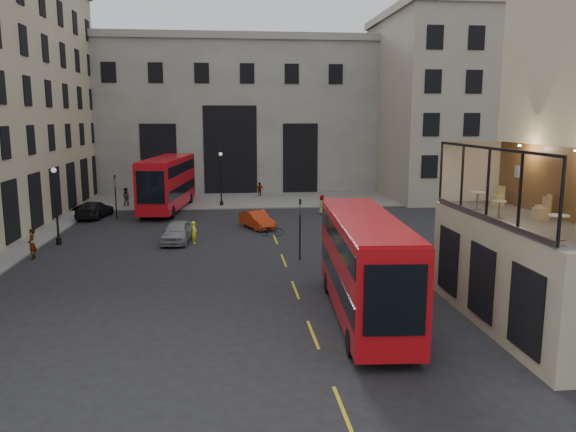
{
  "coord_description": "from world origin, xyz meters",
  "views": [
    {
      "loc": [
        -5.28,
        -21.23,
        8.63
      ],
      "look_at": [
        -1.87,
        10.71,
        3.0
      ],
      "focal_mm": 35.0,
      "sensor_mm": 36.0,
      "label": 1
    }
  ],
  "objects": [
    {
      "name": "bicycle",
      "position": [
        -2.2,
        19.37,
        0.44
      ],
      "size": [
        1.72,
        0.7,
        0.89
      ],
      "primitive_type": "imported",
      "rotation": [
        0.0,
        0.0,
        1.5
      ],
      "color": "gray",
      "rests_on": "ground"
    },
    {
      "name": "traffic_light_far",
      "position": [
        -15.0,
        28.0,
        2.42
      ],
      "size": [
        0.16,
        0.2,
        3.8
      ],
      "color": "black",
      "rests_on": "ground"
    },
    {
      "name": "traffic_light_near",
      "position": [
        -1.0,
        12.0,
        2.42
      ],
      "size": [
        0.16,
        0.2,
        3.8
      ],
      "color": "black",
      "rests_on": "ground"
    },
    {
      "name": "cafe_chair_d",
      "position": [
        7.18,
        3.41,
        4.87
      ],
      "size": [
        0.52,
        0.52,
        0.91
      ],
      "color": "#CCB975",
      "rests_on": "cafe_floor"
    },
    {
      "name": "bus_far",
      "position": [
        -10.95,
        31.94,
        2.81
      ],
      "size": [
        4.33,
        12.78,
        5.0
      ],
      "color": "red",
      "rests_on": "ground"
    },
    {
      "name": "street_lamp_a",
      "position": [
        -17.0,
        18.0,
        2.39
      ],
      "size": [
        0.36,
        0.36,
        5.33
      ],
      "color": "black",
      "rests_on": "ground"
    },
    {
      "name": "building_right",
      "position": [
        20.0,
        39.97,
        10.39
      ],
      "size": [
        16.6,
        18.6,
        20.0
      ],
      "color": "#9C957E",
      "rests_on": "ground"
    },
    {
      "name": "car_b",
      "position": [
        -3.09,
        22.43,
        0.67
      ],
      "size": [
        2.85,
        4.3,
        1.34
      ],
      "primitive_type": "imported",
      "rotation": [
        0.0,
        0.0,
        0.39
      ],
      "color": "#B82C0B",
      "rests_on": "ground"
    },
    {
      "name": "car_c",
      "position": [
        -17.0,
        28.64,
        0.72
      ],
      "size": [
        2.77,
        5.23,
        1.44
      ],
      "primitive_type": "imported",
      "rotation": [
        0.0,
        0.0,
        2.99
      ],
      "color": "black",
      "rests_on": "ground"
    },
    {
      "name": "cafe_chair_b",
      "position": [
        7.06,
        -0.43,
        4.89
      ],
      "size": [
        0.49,
        0.49,
        0.96
      ],
      "color": "tan",
      "rests_on": "cafe_floor"
    },
    {
      "name": "gateway",
      "position": [
        -5.0,
        47.99,
        9.39
      ],
      "size": [
        35.0,
        10.6,
        18.0
      ],
      "color": "#A19F96",
      "rests_on": "ground"
    },
    {
      "name": "car_a",
      "position": [
        -8.92,
        17.9,
        0.76
      ],
      "size": [
        2.27,
        4.61,
        1.51
      ],
      "primitive_type": "imported",
      "rotation": [
        0.0,
        0.0,
        -0.11
      ],
      "color": "gray",
      "rests_on": "ground"
    },
    {
      "name": "cafe_table_near",
      "position": [
        5.67,
        -3.9,
        5.16
      ],
      "size": [
        0.67,
        0.67,
        0.84
      ],
      "color": "silver",
      "rests_on": "cafe_floor"
    },
    {
      "name": "pedestrian_b",
      "position": [
        -11.35,
        37.68,
        0.95
      ],
      "size": [
        1.37,
        1.35,
        1.89
      ],
      "primitive_type": "imported",
      "rotation": [
        0.0,
        0.0,
        0.76
      ],
      "color": "gray",
      "rests_on": "ground"
    },
    {
      "name": "cafe_floor",
      "position": [
        6.5,
        0.0,
        4.55
      ],
      "size": [
        3.0,
        10.0,
        0.1
      ],
      "primitive_type": "cube",
      "color": "slate",
      "rests_on": "host_frontage"
    },
    {
      "name": "host_frontage",
      "position": [
        6.5,
        0.0,
        2.25
      ],
      "size": [
        3.0,
        11.0,
        4.5
      ],
      "primitive_type": "cube",
      "color": "#BDB18E",
      "rests_on": "ground"
    },
    {
      "name": "cyclist",
      "position": [
        -7.72,
        17.43,
        0.78
      ],
      "size": [
        0.46,
        0.62,
        1.57
      ],
      "primitive_type": "imported",
      "rotation": [
        0.0,
        0.0,
        1.41
      ],
      "color": "#FFF71A",
      "rests_on": "ground"
    },
    {
      "name": "cafe_chair_c",
      "position": [
        7.45,
        0.05,
        4.9
      ],
      "size": [
        0.56,
        0.56,
        0.97
      ],
      "color": "tan",
      "rests_on": "cafe_floor"
    },
    {
      "name": "pedestrian_d",
      "position": [
        3.11,
        28.31,
        0.87
      ],
      "size": [
        0.7,
        0.94,
        1.75
      ],
      "primitive_type": "imported",
      "rotation": [
        0.0,
        0.0,
        1.75
      ],
      "color": "gray",
      "rests_on": "ground"
    },
    {
      "name": "pedestrian_e",
      "position": [
        -17.43,
        14.06,
        0.95
      ],
      "size": [
        0.51,
        0.73,
        1.9
      ],
      "primitive_type": "imported",
      "rotation": [
        0.0,
        0.0,
        4.8
      ],
      "color": "gray",
      "rests_on": "ground"
    },
    {
      "name": "bus_near",
      "position": [
        0.5,
        1.74,
        2.53
      ],
      "size": [
        3.28,
        11.42,
        4.5
      ],
      "color": "#B60C12",
      "rests_on": "ground"
    },
    {
      "name": "pedestrian_a",
      "position": [
        -15.24,
        34.44,
        0.95
      ],
      "size": [
        0.99,
        0.81,
        1.89
      ],
      "primitive_type": "imported",
      "rotation": [
        0.0,
        0.0,
        -0.1
      ],
      "color": "gray",
      "rests_on": "ground"
    },
    {
      "name": "street_lamp_b",
      "position": [
        -6.0,
        34.0,
        2.39
      ],
      "size": [
        0.36,
        0.36,
        5.33
      ],
      "color": "black",
      "rests_on": "ground"
    },
    {
      "name": "cafe_table_far",
      "position": [
        5.73,
        2.43,
        5.13
      ],
      "size": [
        0.64,
        0.64,
        0.8
      ],
      "color": "white",
      "rests_on": "cafe_floor"
    },
    {
      "name": "pedestrian_c",
      "position": [
        -1.87,
        40.0,
        0.82
      ],
      "size": [
        1.04,
        0.76,
        1.64
      ],
      "primitive_type": "imported",
      "rotation": [
        0.0,
        0.0,
        3.56
      ],
      "color": "gray",
      "rests_on": "ground"
    },
    {
      "name": "cafe_table_mid",
      "position": [
        5.67,
        0.28,
        5.07
      ],
      "size": [
        0.56,
        0.56,
        0.71
      ],
      "color": "beige",
      "rests_on": "cafe_floor"
    },
    {
      "name": "ground",
      "position": [
        0.0,
        0.0,
        0.0
      ],
      "size": [
        140.0,
        140.0,
        0.0
      ],
      "primitive_type": "plane",
      "color": "black",
      "rests_on": "ground"
    },
    {
      "name": "pavement_far",
      "position": [
        -6.0,
        38.0,
        0.06
      ],
      "size": [
        40.0,
        12.0,
        0.12
      ],
      "primitive_type": "cube",
      "color": "slate",
      "rests_on": "ground"
    }
  ]
}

